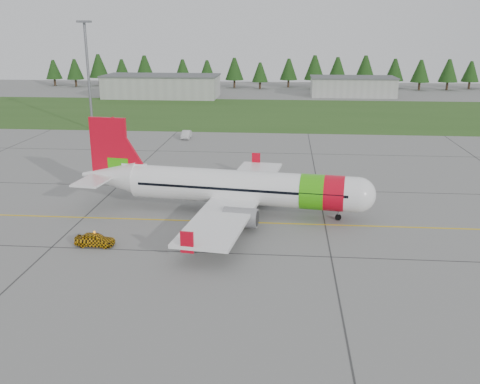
{
  "coord_description": "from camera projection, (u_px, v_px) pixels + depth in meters",
  "views": [
    {
      "loc": [
        5.82,
        -43.01,
        18.87
      ],
      "look_at": [
        1.4,
        7.91,
        3.25
      ],
      "focal_mm": 40.0,
      "sensor_mm": 36.0,
      "label": 1
    }
  ],
  "objects": [
    {
      "name": "hangar_east",
      "position": [
        353.0,
        87.0,
        156.58
      ],
      "size": [
        24.0,
        12.0,
        5.2
      ],
      "primitive_type": "cube",
      "color": "#A8A8A3",
      "rests_on": "ground"
    },
    {
      "name": "follow_me_car",
      "position": [
        94.0,
        227.0,
        48.05
      ],
      "size": [
        1.26,
        1.48,
        3.6
      ],
      "primitive_type": "imported",
      "rotation": [
        0.0,
        0.0,
        1.55
      ],
      "color": "yellow",
      "rests_on": "ground"
    },
    {
      "name": "service_van",
      "position": [
        186.0,
        127.0,
        95.73
      ],
      "size": [
        1.5,
        1.42,
        4.16
      ],
      "primitive_type": "imported",
      "rotation": [
        0.0,
        0.0,
        0.04
      ],
      "color": "silver",
      "rests_on": "ground"
    },
    {
      "name": "aircraft",
      "position": [
        235.0,
        187.0,
        56.6
      ],
      "size": [
        32.12,
        29.86,
        9.75
      ],
      "rotation": [
        0.0,
        0.0,
        -0.13
      ],
      "color": "white",
      "rests_on": "ground"
    },
    {
      "name": "floodlight_mast",
      "position": [
        89.0,
        78.0,
        101.96
      ],
      "size": [
        0.5,
        0.5,
        20.0
      ],
      "primitive_type": "cylinder",
      "color": "slate",
      "rests_on": "ground"
    },
    {
      "name": "hangar_west",
      "position": [
        162.0,
        87.0,
        153.39
      ],
      "size": [
        32.0,
        14.0,
        6.0
      ],
      "primitive_type": "cube",
      "color": "#A8A8A3",
      "rests_on": "ground"
    },
    {
      "name": "grass_strip",
      "position": [
        261.0,
        113.0,
        125.1
      ],
      "size": [
        320.0,
        50.0,
        0.03
      ],
      "primitive_type": "cube",
      "color": "#30561E",
      "rests_on": "ground"
    },
    {
      "name": "treeline",
      "position": [
        270.0,
        73.0,
        177.0
      ],
      "size": [
        160.0,
        8.0,
        10.0
      ],
      "primitive_type": null,
      "color": "#1C3F14",
      "rests_on": "ground"
    },
    {
      "name": "ground",
      "position": [
        216.0,
        253.0,
        46.98
      ],
      "size": [
        320.0,
        320.0,
        0.0
      ],
      "primitive_type": "plane",
      "color": "gray",
      "rests_on": "ground"
    },
    {
      "name": "taxi_guideline",
      "position": [
        226.0,
        222.0,
        54.6
      ],
      "size": [
        120.0,
        0.25,
        0.02
      ],
      "primitive_type": "cube",
      "color": "gold",
      "rests_on": "ground"
    }
  ]
}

